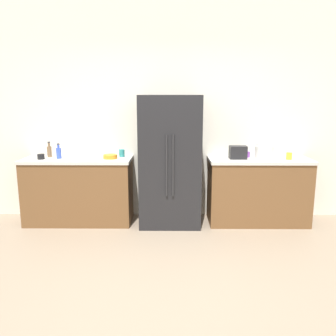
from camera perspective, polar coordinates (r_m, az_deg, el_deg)
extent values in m
plane|color=gray|center=(3.41, -0.28, -18.44)|extent=(10.93, 10.93, 0.00)
cube|color=silver|center=(4.95, 0.00, 9.25)|extent=(5.47, 0.10, 3.02)
cube|color=brown|center=(4.94, -14.56, -3.82)|extent=(1.44, 0.57, 0.87)
cube|color=beige|center=(4.84, -14.83, 1.35)|extent=(1.47, 0.60, 0.04)
cube|color=brown|center=(4.92, 14.68, -3.88)|extent=(1.34, 0.57, 0.87)
cube|color=beige|center=(4.82, 14.95, 1.31)|extent=(1.37, 0.60, 0.04)
cube|color=black|center=(4.63, 0.33, 1.15)|extent=(0.81, 0.64, 1.75)
cylinder|color=#262628|center=(4.30, -0.21, 0.36)|extent=(0.02, 0.02, 0.79)
cylinder|color=#262628|center=(4.30, 0.85, 0.36)|extent=(0.02, 0.02, 0.79)
cube|color=black|center=(4.72, 11.56, 2.58)|extent=(0.23, 0.17, 0.17)
cylinder|color=white|center=(4.78, 15.73, 2.52)|extent=(0.24, 0.24, 0.18)
sphere|color=white|center=(4.77, 15.79, 3.58)|extent=(0.22, 0.22, 0.22)
cylinder|color=brown|center=(5.05, -19.12, 2.57)|extent=(0.06, 0.06, 0.15)
cylinder|color=brown|center=(5.03, -19.20, 3.68)|extent=(0.03, 0.03, 0.05)
cylinder|color=#333338|center=(5.03, -19.22, 4.07)|extent=(0.03, 0.03, 0.02)
cylinder|color=blue|center=(4.87, -17.72, 2.34)|extent=(0.07, 0.07, 0.14)
cylinder|color=blue|center=(4.86, -17.78, 3.45)|extent=(0.03, 0.03, 0.05)
cylinder|color=#333338|center=(4.85, -17.81, 3.82)|extent=(0.03, 0.03, 0.02)
cylinder|color=teal|center=(4.84, -7.69, 2.48)|extent=(0.08, 0.08, 0.10)
cylinder|color=black|center=(4.90, -20.39, 1.80)|extent=(0.09, 0.09, 0.07)
cylinder|color=purple|center=(4.88, 13.01, 2.22)|extent=(0.08, 0.08, 0.08)
cylinder|color=yellow|center=(4.85, 19.51, 1.90)|extent=(0.08, 0.08, 0.09)
cylinder|color=orange|center=(4.71, -9.58, 1.90)|extent=(0.19, 0.19, 0.05)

